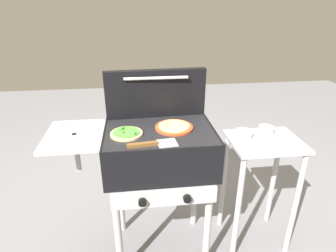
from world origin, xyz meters
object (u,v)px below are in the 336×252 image
Objects in this scene: pizza_veggie at (126,133)px; topping_bowl_near at (266,130)px; pizza_cheese at (174,127)px; prep_table at (261,172)px; spatula at (153,144)px; topping_bowl_far at (243,134)px; grill at (157,152)px.

topping_bowl_near is at bearing 9.18° from pizza_veggie.
pizza_veggie reaches higher than topping_bowl_near.
topping_bowl_near is (0.90, 0.14, -0.10)m from pizza_veggie.
prep_table is at bearing -0.74° from pizza_cheese.
topping_bowl_far is at bearing 22.50° from spatula.
prep_table is at bearing -23.80° from topping_bowl_far.
pizza_veggie is (-0.27, -0.05, 0.00)m from pizza_cheese.
pizza_veggie is 0.92m from prep_table.
grill is 0.18m from pizza_cheese.
pizza_veggie is (-0.17, -0.04, 0.15)m from grill.
grill is 9.93× the size of topping_bowl_near.
spatula is at bearing -101.71° from grill.
spatula is 0.82m from topping_bowl_near.
topping_bowl_far reaches higher than prep_table.
pizza_cheese is 0.64m from topping_bowl_near.
prep_table is at bearing 0.37° from grill.
pizza_veggie is at bearing -177.02° from prep_table.
pizza_veggie is at bearing -172.19° from topping_bowl_far.
spatula is (0.14, -0.14, -0.00)m from pizza_veggie.
spatula is 0.64m from topping_bowl_far.
spatula reaches higher than prep_table.
spatula is at bearing -165.20° from prep_table.
pizza_veggie is at bearing -167.15° from grill.
prep_table is at bearing -114.77° from topping_bowl_near.
pizza_cheese reaches higher than topping_bowl_near.
grill is 0.70m from prep_table.
pizza_veggie reaches higher than prep_table.
topping_bowl_far is at bearing 6.05° from pizza_cheese.
grill is 8.77× the size of topping_bowl_far.
grill reaches higher than topping_bowl_far.
pizza_veggie is at bearing -169.33° from pizza_cheese.
topping_bowl_far is (0.59, 0.24, -0.10)m from spatula.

